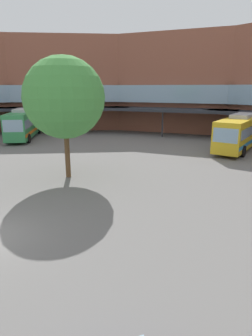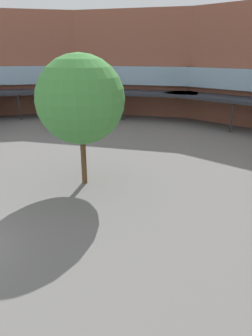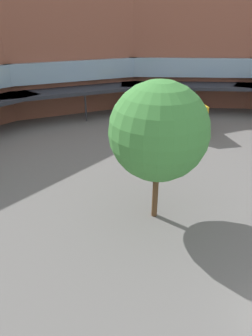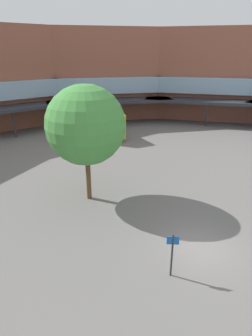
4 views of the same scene
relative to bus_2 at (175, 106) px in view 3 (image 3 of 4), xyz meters
name	(u,v)px [view 3 (image 3 of 4)]	position (x,y,z in m)	size (l,w,h in m)	color
station_building	(106,75)	(-9.88, -3.25, 4.76)	(80.22, 43.69, 13.77)	#93543F
bus_2	(175,106)	(0.00, 0.00, 0.00)	(5.06, 12.73, 3.70)	gold
plaza_tree	(159,132)	(-11.53, -16.04, 3.81)	(5.64, 5.64, 8.52)	brown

